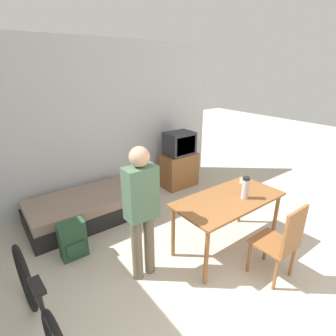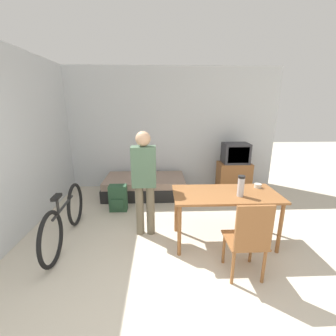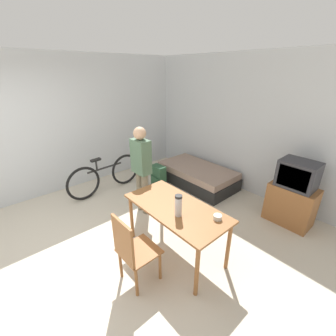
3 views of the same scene
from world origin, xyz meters
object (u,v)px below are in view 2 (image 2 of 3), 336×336
at_px(daybed, 145,186).
at_px(backpack, 118,198).
at_px(person_standing, 144,178).
at_px(mate_bowl, 258,186).
at_px(tv, 234,170).
at_px(thermos_flask, 241,185).
at_px(bicycle, 65,218).
at_px(wooden_chair, 249,238).
at_px(dining_table, 225,199).

distance_m(daybed, backpack, 0.88).
height_order(person_standing, mate_bowl, person_standing).
relative_size(tv, thermos_flask, 3.93).
height_order(bicycle, mate_bowl, mate_bowl).
height_order(wooden_chair, thermos_flask, thermos_flask).
distance_m(tv, bicycle, 3.49).
distance_m(daybed, wooden_chair, 2.84).
height_order(mate_bowl, backpack, mate_bowl).
bearing_deg(person_standing, backpack, 124.56).
xyz_separation_m(tv, dining_table, (-0.75, -1.89, 0.14)).
bearing_deg(daybed, mate_bowl, -42.66).
height_order(daybed, dining_table, dining_table).
bearing_deg(mate_bowl, tv, 82.28).
height_order(dining_table, backpack, dining_table).
relative_size(wooden_chair, backpack, 1.92).
xyz_separation_m(wooden_chair, thermos_flask, (0.10, 0.62, 0.37)).
relative_size(mate_bowl, backpack, 0.21).
xyz_separation_m(thermos_flask, backpack, (-1.82, 1.15, -0.65)).
bearing_deg(dining_table, thermos_flask, -35.14).
bearing_deg(wooden_chair, thermos_flask, 80.48).
bearing_deg(backpack, tv, 19.50).
bearing_deg(backpack, dining_table, -31.89).
distance_m(wooden_chair, person_standing, 1.57).
bearing_deg(thermos_flask, tv, 73.46).
bearing_deg(bicycle, thermos_flask, -4.88).
bearing_deg(dining_table, wooden_chair, -85.91).
bearing_deg(bicycle, daybed, 58.80).
xyz_separation_m(dining_table, mate_bowl, (0.52, 0.19, 0.11)).
bearing_deg(bicycle, mate_bowl, 1.93).
relative_size(bicycle, backpack, 3.39).
height_order(dining_table, mate_bowl, mate_bowl).
distance_m(tv, person_standing, 2.52).
xyz_separation_m(wooden_chair, mate_bowl, (0.47, 0.92, 0.25)).
xyz_separation_m(daybed, backpack, (-0.45, -0.75, 0.05)).
xyz_separation_m(daybed, person_standing, (0.10, -1.54, 0.70)).
height_order(dining_table, wooden_chair, wooden_chair).
bearing_deg(bicycle, person_standing, 7.52).
distance_m(dining_table, person_standing, 1.17).
bearing_deg(daybed, dining_table, -55.77).
xyz_separation_m(wooden_chair, bicycle, (-2.29, 0.82, -0.17)).
bearing_deg(daybed, person_standing, -86.38).
relative_size(tv, bicycle, 0.66).
distance_m(dining_table, backpack, 2.00).
bearing_deg(dining_table, person_standing, 167.75).
distance_m(dining_table, wooden_chair, 0.74).
bearing_deg(backpack, bicycle, -121.49).
bearing_deg(thermos_flask, mate_bowl, 39.33).
height_order(daybed, person_standing, person_standing).
xyz_separation_m(thermos_flask, mate_bowl, (0.36, 0.30, -0.12)).
bearing_deg(bicycle, backpack, 58.51).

